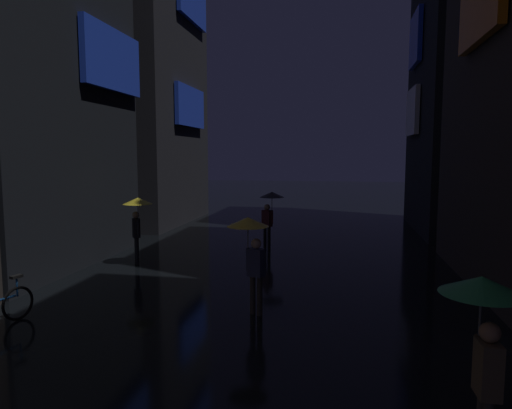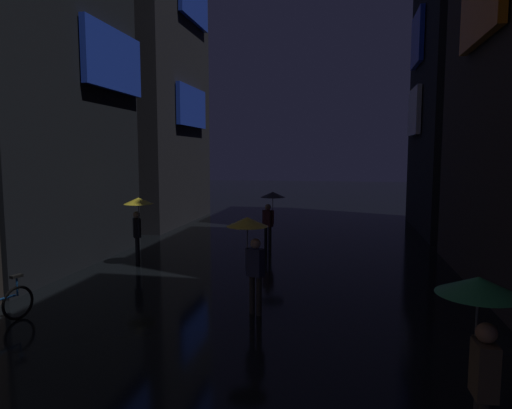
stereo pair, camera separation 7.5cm
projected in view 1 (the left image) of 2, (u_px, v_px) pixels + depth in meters
building_left_far at (147, 62)px, 22.68m from camera, size 4.25×7.51×16.07m
pedestrian_far_right_yellow at (137, 212)px, 14.19m from camera, size 0.90×0.90×2.12m
pedestrian_midstreet_left_green at (483, 318)px, 4.96m from camera, size 0.90×0.90×2.12m
pedestrian_foreground_right_yellow at (251, 238)px, 9.72m from camera, size 0.90×0.90×2.12m
pedestrian_near_crossing_black at (270, 204)px, 16.40m from camera, size 0.90×0.90×2.12m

